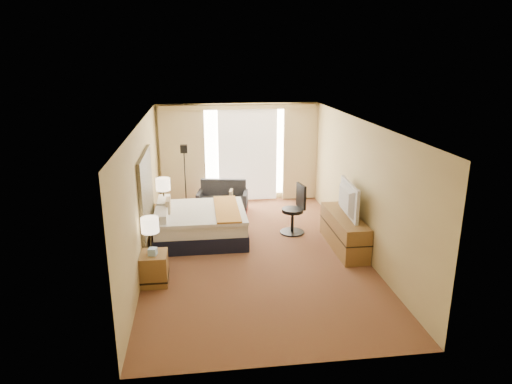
{
  "coord_description": "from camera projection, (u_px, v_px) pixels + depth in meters",
  "views": [
    {
      "loc": [
        -1.05,
        -8.33,
        3.79
      ],
      "look_at": [
        0.08,
        0.4,
        1.14
      ],
      "focal_mm": 32.0,
      "sensor_mm": 36.0,
      "label": 1
    }
  ],
  "objects": [
    {
      "name": "desk_chair",
      "position": [
        295.0,
        212.0,
        10.0
      ],
      "size": [
        0.54,
        0.54,
        1.1
      ],
      "rotation": [
        0.0,
        0.0,
        0.19
      ],
      "color": "black",
      "rests_on": "floor"
    },
    {
      "name": "television",
      "position": [
        343.0,
        199.0,
        9.05
      ],
      "size": [
        0.22,
        1.19,
        0.68
      ],
      "primitive_type": "imported",
      "rotation": [
        0.0,
        0.0,
        1.52
      ],
      "color": "black",
      "rests_on": "media_dresser"
    },
    {
      "name": "wall_left",
      "position": [
        143.0,
        194.0,
        8.49
      ],
      "size": [
        0.02,
        7.0,
        2.6
      ],
      "primitive_type": "cube",
      "color": "#D0BC7F",
      "rests_on": "ground"
    },
    {
      "name": "wall_back",
      "position": [
        238.0,
        153.0,
        12.08
      ],
      "size": [
        4.2,
        0.02,
        2.6
      ],
      "primitive_type": "cube",
      "color": "#D0BC7F",
      "rests_on": "ground"
    },
    {
      "name": "nightstand_left",
      "position": [
        154.0,
        268.0,
        7.82
      ],
      "size": [
        0.45,
        0.52,
        0.55
      ],
      "primitive_type": "cube",
      "color": "olive",
      "rests_on": "floor"
    },
    {
      "name": "headboard",
      "position": [
        146.0,
        192.0,
        8.7
      ],
      "size": [
        0.06,
        1.85,
        1.5
      ],
      "primitive_type": "cube",
      "color": "black",
      "rests_on": "wall_left"
    },
    {
      "name": "tissue_box",
      "position": [
        153.0,
        252.0,
        7.68
      ],
      "size": [
        0.16,
        0.16,
        0.12
      ],
      "primitive_type": "cube",
      "rotation": [
        0.0,
        0.0,
        -0.21
      ],
      "color": "#98BFEB",
      "rests_on": "nightstand_left"
    },
    {
      "name": "nightstand_right",
      "position": [
        164.0,
        219.0,
        10.2
      ],
      "size": [
        0.45,
        0.52,
        0.55
      ],
      "primitive_type": "cube",
      "color": "olive",
      "rests_on": "floor"
    },
    {
      "name": "lamp_left",
      "position": [
        150.0,
        226.0,
        7.65
      ],
      "size": [
        0.3,
        0.3,
        0.63
      ],
      "color": "black",
      "rests_on": "nightstand_left"
    },
    {
      "name": "media_dresser",
      "position": [
        344.0,
        232.0,
        9.25
      ],
      "size": [
        0.5,
        1.8,
        0.7
      ],
      "primitive_type": "cube",
      "color": "olive",
      "rests_on": "floor"
    },
    {
      "name": "window",
      "position": [
        248.0,
        152.0,
        12.07
      ],
      "size": [
        2.3,
        0.02,
        2.3
      ],
      "primitive_type": "cube",
      "color": "silver",
      "rests_on": "wall_back"
    },
    {
      "name": "wall_front",
      "position": [
        291.0,
        273.0,
        5.43
      ],
      "size": [
        4.2,
        0.02,
        2.6
      ],
      "primitive_type": "cube",
      "color": "#D0BC7F",
      "rests_on": "ground"
    },
    {
      "name": "curtains",
      "position": [
        238.0,
        150.0,
        11.94
      ],
      "size": [
        4.12,
        0.19,
        2.56
      ],
      "color": "beige",
      "rests_on": "floor"
    },
    {
      "name": "lamp_right",
      "position": [
        163.0,
        185.0,
        9.97
      ],
      "size": [
        0.31,
        0.31,
        0.66
      ],
      "color": "black",
      "rests_on": "nightstand_right"
    },
    {
      "name": "wall_right",
      "position": [
        360.0,
        186.0,
        9.01
      ],
      "size": [
        0.02,
        7.0,
        2.6
      ],
      "primitive_type": "cube",
      "color": "#D0BC7F",
      "rests_on": "ground"
    },
    {
      "name": "telephone",
      "position": [
        164.0,
        206.0,
        10.08
      ],
      "size": [
        0.17,
        0.14,
        0.07
      ],
      "primitive_type": "cube",
      "rotation": [
        0.0,
        0.0,
        0.02
      ],
      "color": "black",
      "rests_on": "nightstand_right"
    },
    {
      "name": "floor",
      "position": [
        255.0,
        252.0,
        9.13
      ],
      "size": [
        4.2,
        7.0,
        0.02
      ],
      "primitive_type": "cube",
      "color": "#531719",
      "rests_on": "ground"
    },
    {
      "name": "loveseat",
      "position": [
        223.0,
        202.0,
        11.45
      ],
      "size": [
        1.33,
        0.87,
        0.77
      ],
      "rotation": [
        0.0,
        0.0,
        -0.17
      ],
      "color": "maroon",
      "rests_on": "floor"
    },
    {
      "name": "ceiling",
      "position": [
        255.0,
        122.0,
        8.38
      ],
      "size": [
        4.2,
        7.0,
        0.02
      ],
      "primitive_type": "cube",
      "color": "white",
      "rests_on": "wall_back"
    },
    {
      "name": "floor_lamp",
      "position": [
        185.0,
        167.0,
        10.78
      ],
      "size": [
        0.22,
        0.22,
        1.78
      ],
      "color": "black",
      "rests_on": "floor"
    },
    {
      "name": "bed",
      "position": [
        200.0,
        224.0,
        9.71
      ],
      "size": [
        1.89,
        1.73,
        0.92
      ],
      "color": "black",
      "rests_on": "floor"
    }
  ]
}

